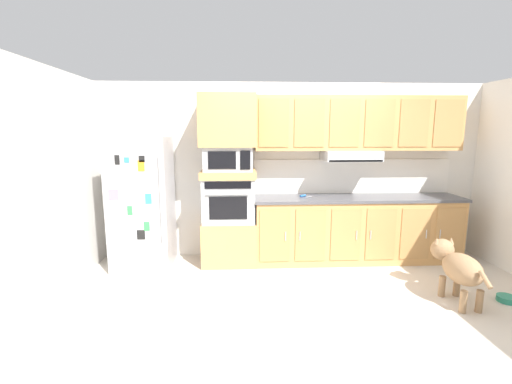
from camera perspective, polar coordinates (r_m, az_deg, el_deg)
name	(u,v)px	position (r m, az deg, el deg)	size (l,w,h in m)	color
ground_plane	(303,282)	(4.51, 7.53, -14.18)	(9.60, 9.60, 0.00)	beige
back_kitchen_wall	(291,171)	(5.25, 5.67, 3.43)	(6.20, 0.12, 2.50)	silver
side_panel_left	(59,183)	(4.57, -29.13, 1.28)	(0.12, 7.10, 2.50)	silver
refrigerator	(142,202)	(5.00, -17.80, -1.61)	(0.76, 0.73, 1.76)	#ADADB2
oven_base_cabinet	(229,241)	(5.04, -4.31, -7.87)	(0.74, 0.62, 0.60)	tan
built_in_oven	(229,199)	(4.89, -4.40, -1.17)	(0.70, 0.62, 0.60)	#A8AAAF
appliance_mid_shelf	(228,174)	(4.84, -4.46, 2.91)	(0.74, 0.62, 0.10)	tan
microwave	(228,159)	(4.82, -4.49, 5.38)	(0.64, 0.54, 0.32)	#A8AAAF
appliance_upper_cabinet	(228,121)	(4.81, -4.57, 11.34)	(0.74, 0.62, 0.68)	tan
lower_cabinet_run	(356,230)	(5.27, 15.76, -5.86)	(2.86, 0.63, 0.88)	tan
countertop_slab	(357,198)	(5.17, 15.98, -0.93)	(2.90, 0.64, 0.04)	#4C4C51
backsplash_panel	(352,176)	(5.40, 15.14, 2.45)	(2.90, 0.02, 0.50)	white
upper_cabinet_with_hood	(358,126)	(5.20, 16.00, 10.23)	(2.86, 0.48, 0.88)	tan
screwdriver	(303,196)	(4.99, 7.62, -0.61)	(0.16, 0.17, 0.03)	blue
dog	(457,265)	(4.47, 29.60, -10.23)	(0.32, 1.00, 0.63)	#997551
dog_food_bowl	(507,299)	(4.86, 35.32, -13.81)	(0.20, 0.20, 0.06)	#267F66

